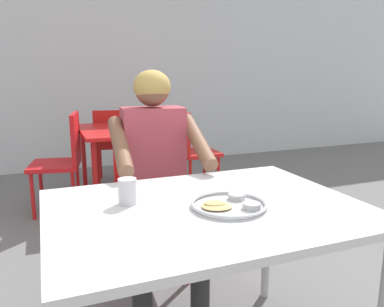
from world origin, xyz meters
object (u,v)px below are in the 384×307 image
object	(u,v)px
chair_red_right	(191,146)
chair_foreground	(150,195)
thali_tray	(229,204)
drinking_cup	(127,191)
table_foreground	(206,223)
table_background_red	(126,137)
chair_red_far	(113,141)
chair_red_left	(64,156)
diner_foreground	(157,163)

from	to	relation	value
chair_red_right	chair_foreground	bearing A→B (deg)	-121.00
thali_tray	drinking_cup	xyz separation A→B (m)	(-0.34, 0.18, 0.04)
thali_tray	chair_foreground	world-z (taller)	chair_foreground
thali_tray	table_foreground	bearing A→B (deg)	147.57
chair_foreground	chair_red_right	world-z (taller)	chair_red_right
table_foreground	chair_red_right	world-z (taller)	chair_red_right
table_background_red	chair_red_far	size ratio (longest dim) A/B	1.14
thali_tray	chair_red_far	xyz separation A→B (m)	(0.08, 2.92, -0.25)
thali_tray	drinking_cup	size ratio (longest dim) A/B	2.84
chair_red_far	thali_tray	bearing A→B (deg)	-91.64
drinking_cup	chair_red_left	world-z (taller)	chair_red_left
chair_foreground	chair_red_right	bearing A→B (deg)	59.00
chair_red_left	drinking_cup	bearing A→B (deg)	-86.66
table_foreground	diner_foreground	size ratio (longest dim) A/B	0.95
diner_foreground	table_background_red	xyz separation A→B (m)	(0.16, 1.55, -0.10)
thali_tray	chair_foreground	size ratio (longest dim) A/B	0.35
table_background_red	table_foreground	bearing A→B (deg)	-94.32
table_background_red	chair_red_left	size ratio (longest dim) A/B	1.08
table_foreground	chair_red_far	bearing A→B (deg)	86.88
table_foreground	diner_foreground	distance (m)	0.71
thali_tray	chair_red_far	size ratio (longest dim) A/B	0.34
thali_tray	chair_red_right	distance (m)	2.42
drinking_cup	chair_foreground	world-z (taller)	drinking_cup
diner_foreground	chair_red_left	bearing A→B (deg)	105.23
drinking_cup	thali_tray	bearing A→B (deg)	-27.30
diner_foreground	chair_red_right	xyz separation A→B (m)	(0.81, 1.54, -0.24)
diner_foreground	table_background_red	distance (m)	1.56
table_foreground	diner_foreground	xyz separation A→B (m)	(0.01, 0.71, 0.07)
thali_tray	diner_foreground	xyz separation A→B (m)	(-0.06, 0.75, -0.01)
chair_red_left	chair_red_right	xyz separation A→B (m)	(1.21, 0.05, -0.01)
chair_red_right	chair_red_far	distance (m)	0.92
chair_red_right	chair_red_far	bearing A→B (deg)	136.44
thali_tray	chair_red_far	bearing A→B (deg)	88.36
chair_foreground	chair_red_right	size ratio (longest dim) A/B	0.97
table_foreground	chair_foreground	distance (m)	0.94
table_background_red	chair_red_right	size ratio (longest dim) A/B	1.12
table_foreground	chair_foreground	world-z (taller)	chair_foreground
drinking_cup	chair_red_left	distance (m)	2.09
table_background_red	chair_red_right	bearing A→B (deg)	-0.87
chair_foreground	chair_red_left	size ratio (longest dim) A/B	0.94
table_foreground	chair_red_far	xyz separation A→B (m)	(0.16, 2.88, -0.17)
diner_foreground	table_foreground	bearing A→B (deg)	-91.13
drinking_cup	chair_red_far	xyz separation A→B (m)	(0.43, 2.75, -0.29)
drinking_cup	chair_red_far	world-z (taller)	chair_red_far
chair_red_right	chair_red_far	size ratio (longest dim) A/B	1.02
chair_red_left	chair_red_far	size ratio (longest dim) A/B	1.05
drinking_cup	diner_foreground	size ratio (longest dim) A/B	0.08
chair_red_left	thali_tray	bearing A→B (deg)	-78.28
chair_red_left	table_foreground	bearing A→B (deg)	-79.88
chair_foreground	chair_red_far	distance (m)	1.96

